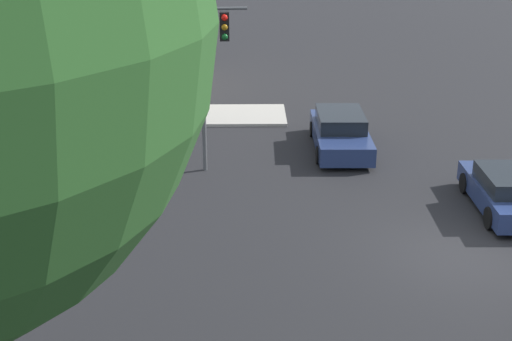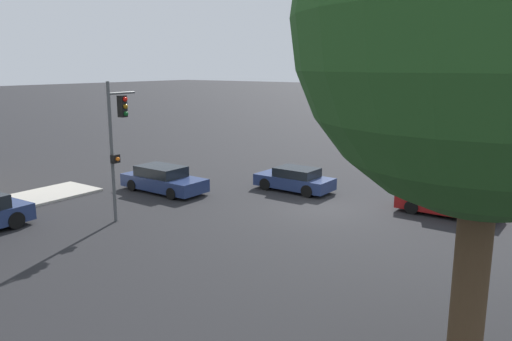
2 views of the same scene
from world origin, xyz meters
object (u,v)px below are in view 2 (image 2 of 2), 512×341
at_px(traffic_signal, 117,132).
at_px(crossing_car_2, 295,180).
at_px(crossing_car_0, 449,200).
at_px(street_tree, 495,18).
at_px(crossing_car_1, 163,180).

bearing_deg(traffic_signal, crossing_car_2, 64.25).
xyz_separation_m(traffic_signal, crossing_car_0, (-11.21, -8.85, -3.11)).
bearing_deg(crossing_car_0, street_tree, 106.64).
bearing_deg(crossing_car_1, crossing_car_0, 18.98).
height_order(traffic_signal, crossing_car_0, traffic_signal).
bearing_deg(crossing_car_2, crossing_car_1, 37.99).
distance_m(street_tree, crossing_car_0, 14.04).
distance_m(street_tree, traffic_signal, 15.38).
distance_m(crossing_car_0, crossing_car_2, 7.80).
height_order(crossing_car_1, crossing_car_2, crossing_car_1).
height_order(street_tree, crossing_car_1, street_tree).
distance_m(crossing_car_0, crossing_car_1, 14.01).
height_order(crossing_car_0, crossing_car_2, crossing_car_0).
height_order(street_tree, crossing_car_0, street_tree).
bearing_deg(traffic_signal, street_tree, -15.85).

